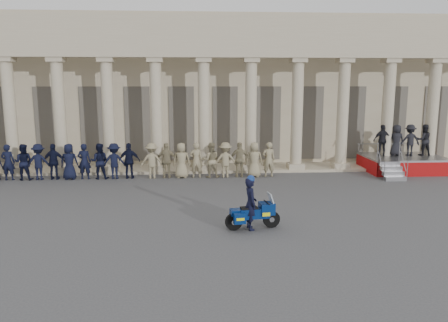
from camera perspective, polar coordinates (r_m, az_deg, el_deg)
ground at (r=16.92m, az=-6.54°, el=-6.95°), size 90.00×90.00×0.00m
building at (r=30.91m, az=-5.31°, el=9.33°), size 40.00×12.50×9.00m
officer_rank at (r=23.59m, az=-15.74°, el=-0.03°), size 18.07×0.71×1.87m
reviewing_stand at (r=26.69m, az=22.49°, el=1.76°), size 4.31×4.12×2.64m
motorcycle at (r=15.10m, az=3.85°, el=-6.88°), size 1.94×0.89×1.25m
rider at (r=14.96m, az=3.47°, el=-5.45°), size 0.53×0.72×1.90m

